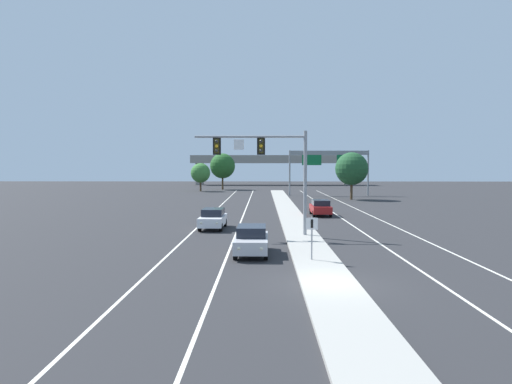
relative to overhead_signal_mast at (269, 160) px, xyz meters
The scene contains 16 objects.
ground_plane 14.46m from the overhead_signal_mast, 80.12° to the right, with size 260.00×260.00×0.00m, color #28282B.
median_island 7.48m from the overhead_signal_mast, 64.21° to the left, with size 2.40×110.00×0.15m, color #9E9B93.
lane_stripe_oncoming_center 13.15m from the overhead_signal_mast, 101.50° to the left, with size 0.14×100.00×0.01m, color silver.
lane_stripe_receding_center 14.70m from the overhead_signal_mast, 59.24° to the left, with size 0.14×100.00×0.01m, color silver.
edge_stripe_left 14.13m from the overhead_signal_mast, 115.82° to the left, with size 0.14×100.00×0.01m, color silver.
edge_stripe_right 16.53m from the overhead_signal_mast, 48.80° to the left, with size 0.14×100.00×0.01m, color silver.
overhead_signal_mast is the anchor object (origin of this frame).
median_sign_post 9.70m from the overhead_signal_mast, 76.69° to the right, with size 0.60×0.10×2.20m.
car_oncoming_silver 8.01m from the overhead_signal_mast, 99.30° to the right, with size 1.86×4.49×1.58m.
car_oncoming_white 7.51m from the overhead_signal_mast, 136.61° to the left, with size 1.92×4.51×1.58m.
car_receding_red 15.65m from the overhead_signal_mast, 69.39° to the left, with size 1.83×4.48×1.58m.
highway_sign_gantry 46.88m from the overhead_signal_mast, 77.05° to the left, with size 13.28×0.42×7.50m.
overpass_bridge 89.39m from the overhead_signal_mast, 88.52° to the left, with size 42.40×6.40×7.65m.
tree_far_right_c 38.36m from the overhead_signal_mast, 70.97° to the left, with size 4.79×4.79×6.92m.
tree_far_left_b 59.67m from the overhead_signal_mast, 102.12° to the left, with size 3.78×3.78×5.47m.
tree_far_left_c 65.53m from the overhead_signal_mast, 97.73° to the left, with size 5.21×5.21×7.53m.
Camera 1 is at (-2.74, -19.30, 4.94)m, focal length 33.02 mm.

